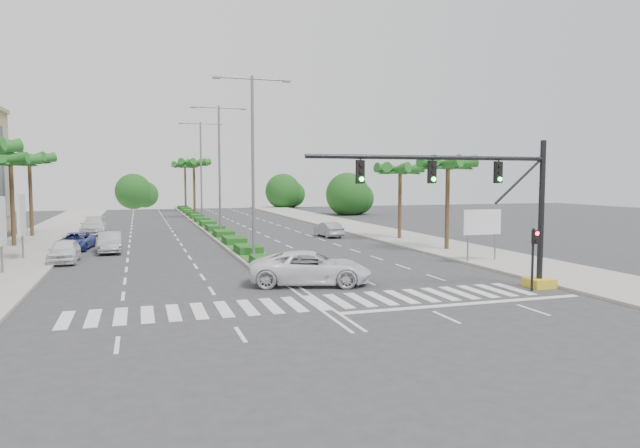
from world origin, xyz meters
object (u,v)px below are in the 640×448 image
at_px(car_crossing, 311,268).
at_px(car_right, 328,229).
at_px(car_parked_a, 64,251).
at_px(car_parked_d, 94,226).
at_px(car_parked_b, 110,242).
at_px(car_parked_c, 75,241).

xyz_separation_m(car_crossing, car_right, (8.37, 22.07, -0.17)).
bearing_deg(car_parked_a, car_parked_d, 89.18).
bearing_deg(car_crossing, car_parked_a, 63.52).
xyz_separation_m(car_parked_d, car_crossing, (12.36, -31.28, 0.05)).
bearing_deg(car_right, car_crossing, 65.19).
bearing_deg(car_parked_a, car_parked_b, 60.72).
height_order(car_parked_c, car_right, car_right).
relative_size(car_parked_a, car_crossing, 0.71).
bearing_deg(car_crossing, car_parked_c, 51.05).
bearing_deg(car_crossing, car_parked_d, 38.24).
bearing_deg(car_right, car_parked_a, 21.46).
height_order(car_parked_c, car_crossing, car_crossing).
xyz_separation_m(car_parked_b, car_parked_d, (-2.12, 14.84, 0.06)).
distance_m(car_parked_a, car_parked_b, 5.13).
bearing_deg(car_parked_d, car_parked_c, -91.90).
height_order(car_parked_b, car_right, car_parked_b).
distance_m(car_parked_b, car_right, 19.44).
xyz_separation_m(car_parked_b, car_right, (18.61, 5.63, -0.06)).
relative_size(car_parked_b, car_crossing, 0.73).
xyz_separation_m(car_parked_c, car_right, (21.15, 3.39, 0.03)).
relative_size(car_parked_a, car_parked_b, 0.97).
distance_m(car_parked_d, car_right, 22.69).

